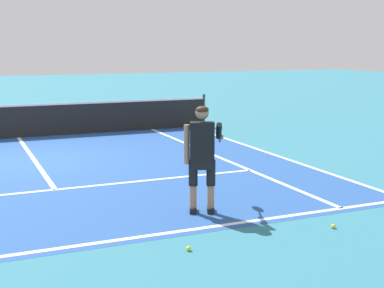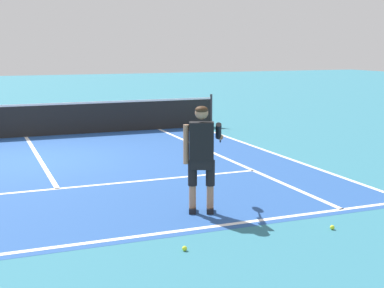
{
  "view_description": "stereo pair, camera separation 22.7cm",
  "coord_description": "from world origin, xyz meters",
  "views": [
    {
      "loc": [
        -1.53,
        -12.88,
        2.61
      ],
      "look_at": [
        1.91,
        -4.86,
        1.05
      ],
      "focal_mm": 51.05,
      "sensor_mm": 36.0,
      "label": 1
    },
    {
      "loc": [
        -1.32,
        -12.97,
        2.61
      ],
      "look_at": [
        1.91,
        -4.86,
        1.05
      ],
      "focal_mm": 51.05,
      "sensor_mm": 36.0,
      "label": 2
    }
  ],
  "objects": [
    {
      "name": "line_centre_service",
      "position": [
        0.0,
        0.32,
        0.0
      ],
      "size": [
        0.1,
        6.4,
        0.01
      ],
      "primitive_type": "cube",
      "color": "white",
      "rests_on": "ground"
    },
    {
      "name": "line_singles_right",
      "position": [
        4.12,
        -1.21,
        0.0
      ],
      "size": [
        0.1,
        9.46,
        0.01
      ],
      "primitive_type": "cube",
      "color": "white",
      "rests_on": "ground"
    },
    {
      "name": "tennis_net",
      "position": [
        0.0,
        3.52,
        0.5
      ],
      "size": [
        11.96,
        0.08,
        1.07
      ],
      "color": "#333338",
      "rests_on": "ground"
    },
    {
      "name": "tennis_ball_by_baseline",
      "position": [
        3.36,
        -6.7,
        0.03
      ],
      "size": [
        0.07,
        0.07,
        0.07
      ],
      "primitive_type": "sphere",
      "color": "#CCE02D",
      "rests_on": "ground"
    },
    {
      "name": "line_baseline",
      "position": [
        0.0,
        -5.95,
        0.0
      ],
      "size": [
        10.98,
        0.1,
        0.01
      ],
      "primitive_type": "cube",
      "color": "white",
      "rests_on": "ground"
    },
    {
      "name": "ground_plane",
      "position": [
        0.0,
        0.0,
        0.0
      ],
      "size": [
        80.0,
        80.0,
        0.0
      ],
      "primitive_type": "plane",
      "color": "teal"
    },
    {
      "name": "tennis_player",
      "position": [
        1.93,
        -5.23,
        0.99
      ],
      "size": [
        0.96,
        0.98,
        1.71
      ],
      "color": "black",
      "rests_on": "ground"
    },
    {
      "name": "tennis_ball_near_feet",
      "position": [
        1.08,
        -6.69,
        0.03
      ],
      "size": [
        0.07,
        0.07,
        0.07
      ],
      "primitive_type": "sphere",
      "color": "#CCE02D",
      "rests_on": "ground"
    },
    {
      "name": "line_doubles_right",
      "position": [
        5.49,
        -1.21,
        0.0
      ],
      "size": [
        0.1,
        9.46,
        0.01
      ],
      "primitive_type": "cube",
      "color": "white",
      "rests_on": "ground"
    },
    {
      "name": "court_inner_surface",
      "position": [
        0.0,
        -1.21,
        0.0
      ],
      "size": [
        10.98,
        9.86,
        0.0
      ],
      "primitive_type": "cube",
      "color": "#234C93",
      "rests_on": "ground"
    },
    {
      "name": "line_service",
      "position": [
        0.0,
        -2.88,
        0.0
      ],
      "size": [
        8.23,
        0.1,
        0.01
      ],
      "primitive_type": "cube",
      "color": "white",
      "rests_on": "ground"
    }
  ]
}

